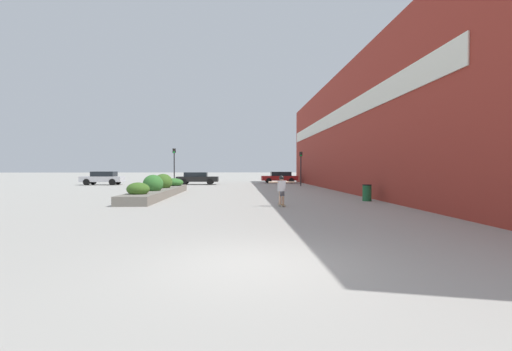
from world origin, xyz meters
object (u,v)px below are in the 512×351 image
object	(u,v)px
skateboard	(282,205)
car_center_right	(103,178)
car_leftmost	(371,177)
skateboarder	(282,187)
car_center_left	(280,177)
car_rightmost	(197,178)
traffic_light_left	(174,161)
traffic_light_right	(301,163)
trash_bin	(367,193)

from	to	relation	value
skateboard	car_center_right	xyz separation A→B (m)	(-17.08, 22.26, 0.72)
skateboard	car_leftmost	xyz separation A→B (m)	(13.87, 24.25, 0.69)
skateboard	skateboarder	size ratio (longest dim) A/B	0.52
car_center_left	car_center_right	size ratio (longest dim) A/B	1.02
car_center_right	car_leftmost	bearing A→B (deg)	-86.32
skateboarder	car_rightmost	world-z (taller)	skateboarder
traffic_light_left	traffic_light_right	xyz separation A→B (m)	(12.85, 0.51, -0.17)
trash_bin	car_center_right	world-z (taller)	car_center_right
trash_bin	traffic_light_right	bearing A→B (deg)	92.75
trash_bin	car_center_right	bearing A→B (deg)	138.27
car_center_right	traffic_light_left	bearing A→B (deg)	-115.52
car_center_right	traffic_light_left	size ratio (longest dim) A/B	1.15
skateboard	car_center_left	distance (m)	26.45
car_center_left	traffic_light_right	bearing A→B (deg)	-170.39
car_center_left	traffic_light_right	xyz separation A→B (m)	(1.28, -7.58, 1.65)
car_rightmost	traffic_light_left	distance (m)	5.11
skateboard	traffic_light_left	xyz separation A→B (m)	(-8.51, 18.17, 2.50)
car_rightmost	traffic_light_right	bearing A→B (deg)	70.51
car_leftmost	car_rightmost	distance (m)	20.70
skateboarder	traffic_light_left	bearing A→B (deg)	103.47
traffic_light_right	trash_bin	bearing A→B (deg)	-87.25
car_leftmost	car_center_right	distance (m)	31.02
car_center_right	traffic_light_right	distance (m)	21.78
car_center_right	traffic_light_right	xyz separation A→B (m)	(21.42, -3.58, 1.62)
skateboarder	skateboard	bearing A→B (deg)	-105.19
skateboard	car_center_left	world-z (taller)	car_center_left
car_leftmost	traffic_light_left	bearing A→B (deg)	105.21
skateboarder	car_center_right	world-z (taller)	same
trash_bin	skateboarder	bearing A→B (deg)	-154.27
skateboard	traffic_light_left	world-z (taller)	traffic_light_left
skateboard	traffic_light_left	size ratio (longest dim) A/B	0.19
car_center_right	trash_bin	bearing A→B (deg)	-131.73
skateboard	car_leftmost	distance (m)	27.95
traffic_light_left	skateboard	bearing A→B (deg)	-64.91
car_rightmost	car_center_right	bearing A→B (deg)	-88.08
car_leftmost	car_rightmost	bearing A→B (deg)	94.55
trash_bin	car_rightmost	size ratio (longest dim) A/B	0.20
skateboard	car_leftmost	bearing A→B (deg)	48.61
car_center_left	car_center_right	world-z (taller)	car_center_right
car_center_right	car_center_left	bearing A→B (deg)	-78.77
traffic_light_left	trash_bin	bearing A→B (deg)	-49.06
skateboarder	car_center_left	xyz separation A→B (m)	(3.05, 26.26, -0.18)
skateboarder	car_leftmost	world-z (taller)	skateboarder
trash_bin	car_rightmost	world-z (taller)	car_rightmost
car_leftmost	traffic_light_left	size ratio (longest dim) A/B	1.00
traffic_light_right	car_center_left	bearing A→B (deg)	99.61
trash_bin	traffic_light_left	xyz separation A→B (m)	(-13.62, 15.70, 2.11)
car_rightmost	traffic_light_right	distance (m)	11.89
skateboarder	traffic_light_right	xyz separation A→B (m)	(4.34, 18.68, 1.47)
trash_bin	traffic_light_right	xyz separation A→B (m)	(-0.78, 16.21, 1.94)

